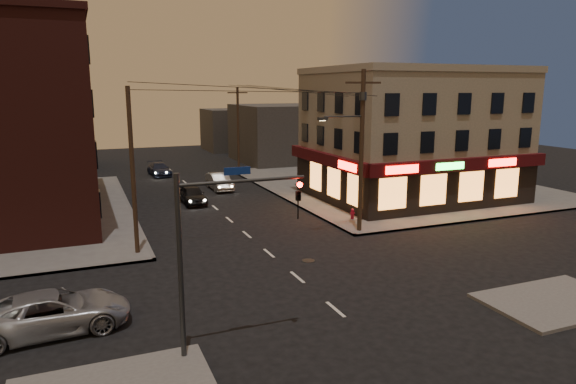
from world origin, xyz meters
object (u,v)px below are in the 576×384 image
sedan_mid (219,181)px  fire_hydrant (352,213)px  suv_cross (53,312)px  sedan_near (192,195)px  sedan_far (159,169)px

sedan_mid → fire_hydrant: sedan_mid is taller
suv_cross → sedan_near: suv_cross is taller
sedan_mid → sedan_far: sedan_mid is taller
sedan_mid → fire_hydrant: size_ratio=6.16×
sedan_near → sedan_far: bearing=90.4°
sedan_near → fire_hydrant: 13.23m
suv_cross → sedan_mid: suv_cross is taller
fire_hydrant → sedan_mid: bearing=111.1°
suv_cross → sedan_far: (9.04, 34.45, -0.11)m
sedan_far → fire_hydrant: 26.10m
sedan_near → sedan_far: size_ratio=0.92×
fire_hydrant → sedan_near: bearing=133.2°
suv_cross → sedan_near: (9.44, 19.77, -0.05)m
sedan_near → sedan_mid: bearing=53.1°
sedan_mid → fire_hydrant: 15.51m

